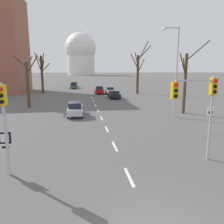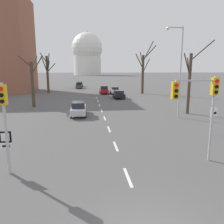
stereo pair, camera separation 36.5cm
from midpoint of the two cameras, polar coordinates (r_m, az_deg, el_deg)
lane_stripe_0 at (r=11.38m, az=3.55°, el=-16.54°), size 0.16×2.00×0.01m
lane_stripe_1 at (r=15.44m, az=0.03°, el=-8.91°), size 0.16×2.00×0.01m
lane_stripe_2 at (r=19.69m, az=-1.92°, el=-4.49°), size 0.16×2.00×0.01m
lane_stripe_3 at (r=24.04m, az=-3.16°, el=-1.65°), size 0.16×2.00×0.01m
lane_stripe_4 at (r=28.43m, az=-4.02°, el=0.31°), size 0.16×2.00×0.01m
lane_stripe_5 at (r=32.85m, az=-4.65°, el=1.75°), size 0.16×2.00×0.01m
lane_stripe_6 at (r=37.29m, az=-5.12°, el=2.85°), size 0.16×2.00×0.01m
lane_stripe_7 at (r=41.74m, az=-5.50°, el=3.71°), size 0.16×2.00×0.01m
traffic_signal_near_left at (r=11.78m, az=-27.22°, el=-0.02°), size 0.36×0.34×4.65m
traffic_signal_near_right at (r=13.12m, az=21.13°, el=3.66°), size 2.65×0.34×4.93m
route_sign_post at (r=12.46m, az=-26.84°, el=-7.74°), size 0.60×0.08×2.24m
speed_limit_sign at (r=19.61m, az=23.82°, el=-0.78°), size 0.60×0.08×2.33m
street_lamp_right at (r=24.83m, az=15.61°, el=11.76°), size 1.88×0.36×9.63m
sedan_near_left at (r=40.66m, az=0.34°, el=4.66°), size 1.90×4.13×1.50m
sedan_near_right at (r=25.62m, az=-10.01°, el=0.85°), size 1.76×4.55×1.62m
sedan_mid_centre at (r=48.57m, az=-3.63°, el=5.79°), size 1.85×4.28×1.76m
sedan_far_left at (r=47.75m, az=-0.79°, el=5.66°), size 1.74×4.12×1.59m
sedan_far_right at (r=69.54m, az=-10.00°, el=7.16°), size 1.90×3.85×1.58m
sedan_distant_centre at (r=63.19m, az=-10.20°, el=6.85°), size 1.72×4.30×1.76m
bare_tree_left_near at (r=32.86m, az=-21.45°, el=7.28°), size 2.95×2.39×7.32m
bare_tree_right_near at (r=27.61m, az=18.28°, el=7.68°), size 3.41×1.86×8.51m
bare_tree_left_far at (r=51.98m, az=-18.03°, el=9.77°), size 3.11×2.79×8.95m
bare_tree_right_far at (r=49.27m, az=6.65°, el=10.66°), size 4.95×5.61×11.21m
capitol_dome at (r=218.19m, az=-8.21°, el=14.78°), size 29.18×29.18×41.22m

